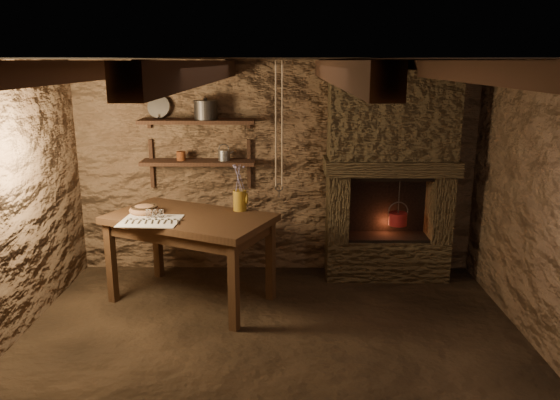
{
  "coord_description": "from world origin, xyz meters",
  "views": [
    {
      "loc": [
        0.11,
        -4.08,
        2.39
      ],
      "look_at": [
        0.06,
        0.9,
        1.11
      ],
      "focal_mm": 35.0,
      "sensor_mm": 36.0,
      "label": 1
    }
  ],
  "objects_px": {
    "red_pot": "(398,218)",
    "wooden_bowl": "(144,210)",
    "work_table": "(191,255)",
    "stoneware_jug": "(240,191)",
    "iron_stockpot": "(206,111)"
  },
  "relations": [
    {
      "from": "red_pot",
      "to": "wooden_bowl",
      "type": "bearing_deg",
      "value": -168.34
    },
    {
      "from": "work_table",
      "to": "red_pot",
      "type": "xyz_separation_m",
      "value": [
        2.2,
        0.63,
        0.22
      ]
    },
    {
      "from": "wooden_bowl",
      "to": "work_table",
      "type": "bearing_deg",
      "value": -9.69
    },
    {
      "from": "stoneware_jug",
      "to": "wooden_bowl",
      "type": "height_order",
      "value": "stoneware_jug"
    },
    {
      "from": "work_table",
      "to": "iron_stockpot",
      "type": "xyz_separation_m",
      "value": [
        0.09,
        0.75,
        1.38
      ]
    },
    {
      "from": "wooden_bowl",
      "to": "iron_stockpot",
      "type": "bearing_deg",
      "value": 50.45
    },
    {
      "from": "work_table",
      "to": "wooden_bowl",
      "type": "xyz_separation_m",
      "value": [
        -0.46,
        0.08,
        0.45
      ]
    },
    {
      "from": "work_table",
      "to": "red_pot",
      "type": "distance_m",
      "value": 2.29
    },
    {
      "from": "stoneware_jug",
      "to": "work_table",
      "type": "bearing_deg",
      "value": -153.26
    },
    {
      "from": "iron_stockpot",
      "to": "red_pot",
      "type": "distance_m",
      "value": 2.41
    },
    {
      "from": "wooden_bowl",
      "to": "red_pot",
      "type": "height_order",
      "value": "red_pot"
    },
    {
      "from": "wooden_bowl",
      "to": "red_pot",
      "type": "relative_size",
      "value": 0.56
    },
    {
      "from": "wooden_bowl",
      "to": "stoneware_jug",
      "type": "bearing_deg",
      "value": 7.27
    },
    {
      "from": "iron_stockpot",
      "to": "red_pot",
      "type": "height_order",
      "value": "iron_stockpot"
    },
    {
      "from": "wooden_bowl",
      "to": "iron_stockpot",
      "type": "relative_size",
      "value": 1.23
    }
  ]
}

